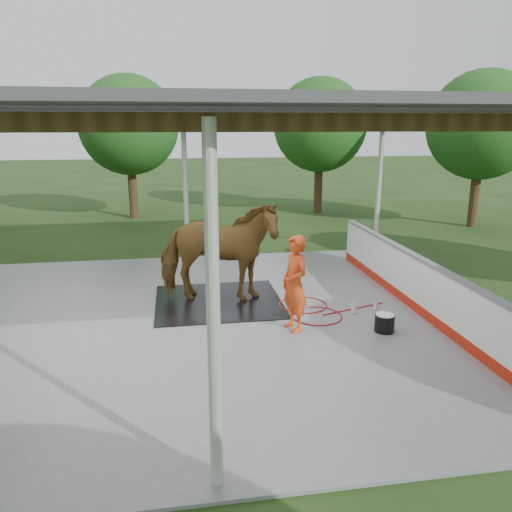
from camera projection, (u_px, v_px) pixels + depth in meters
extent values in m
plane|color=#1E3814|center=(196.00, 323.00, 9.94)|extent=(100.00, 100.00, 0.00)
cube|color=slate|center=(196.00, 321.00, 9.94)|extent=(12.00, 10.00, 0.05)
cylinder|color=beige|center=(213.00, 317.00, 4.96)|extent=(0.14, 0.14, 3.85)
cylinder|color=beige|center=(186.00, 193.00, 13.92)|extent=(0.14, 0.14, 3.85)
cylinder|color=beige|center=(379.00, 189.00, 14.82)|extent=(0.14, 0.14, 3.85)
cube|color=brown|center=(207.00, 122.00, 4.67)|extent=(12.00, 0.10, 0.18)
cube|color=brown|center=(199.00, 123.00, 6.10)|extent=(12.00, 0.10, 0.18)
cube|color=brown|center=(193.00, 123.00, 7.53)|extent=(12.00, 0.10, 0.18)
cube|color=brown|center=(190.00, 123.00, 8.96)|extent=(12.00, 0.10, 0.18)
cube|color=brown|center=(187.00, 123.00, 10.39)|extent=(12.00, 0.10, 0.18)
cube|color=brown|center=(185.00, 123.00, 11.82)|extent=(12.00, 0.10, 0.18)
cube|color=brown|center=(183.00, 123.00, 13.25)|extent=(12.00, 0.10, 0.18)
cube|color=brown|center=(479.00, 123.00, 9.86)|extent=(0.12, 10.00, 0.18)
cube|color=#38383A|center=(189.00, 112.00, 8.91)|extent=(12.60, 10.60, 0.10)
cube|color=#B1200E|center=(412.00, 302.00, 10.64)|extent=(0.14, 8.00, 0.20)
cube|color=white|center=(414.00, 280.00, 10.51)|extent=(0.12, 8.00, 1.00)
cube|color=slate|center=(416.00, 256.00, 10.37)|extent=(0.16, 8.00, 0.06)
cylinder|color=#382314|center=(133.00, 192.00, 20.79)|extent=(0.36, 0.36, 2.20)
sphere|color=#194714|center=(129.00, 125.00, 20.10)|extent=(4.00, 4.00, 4.00)
cylinder|color=#382314|center=(318.00, 188.00, 22.06)|extent=(0.36, 0.36, 2.20)
sphere|color=#194714|center=(320.00, 125.00, 21.37)|extent=(4.00, 4.00, 4.00)
cylinder|color=#382314|center=(474.00, 198.00, 19.04)|extent=(0.36, 0.36, 2.20)
sphere|color=#194714|center=(482.00, 125.00, 18.35)|extent=(4.00, 4.00, 4.00)
cube|color=black|center=(219.00, 301.00, 10.97)|extent=(2.73, 2.56, 0.02)
imported|color=brown|center=(218.00, 252.00, 10.69)|extent=(2.81, 1.71, 2.22)
imported|color=#D64316|center=(295.00, 284.00, 9.26)|extent=(0.61, 0.76, 1.83)
cylinder|color=black|center=(384.00, 323.00, 9.36)|extent=(0.37, 0.37, 0.33)
cylinder|color=white|center=(385.00, 315.00, 9.32)|extent=(0.34, 0.34, 0.03)
imported|color=silver|center=(354.00, 307.00, 10.25)|extent=(0.11, 0.11, 0.29)
imported|color=#338CD8|center=(375.00, 305.00, 10.55)|extent=(0.11, 0.11, 0.17)
torus|color=#A00B14|center=(317.00, 316.00, 10.14)|extent=(1.04, 1.04, 0.02)
torus|color=#A00B14|center=(303.00, 305.00, 10.75)|extent=(1.04, 1.04, 0.02)
cylinder|color=#A00B14|center=(354.00, 309.00, 10.52)|extent=(1.51, 0.51, 0.02)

